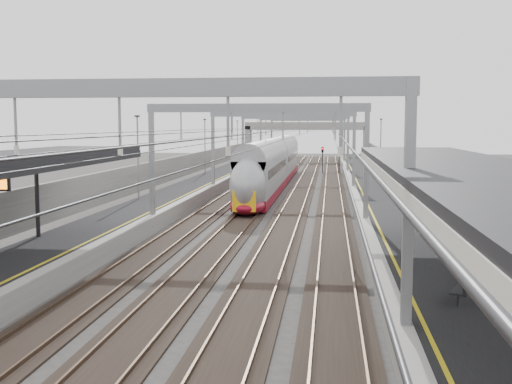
% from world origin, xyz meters
% --- Properties ---
extents(ground, '(260.00, 260.00, 0.00)m').
position_xyz_m(ground, '(0.00, 0.00, 0.00)').
color(ground, '#383533').
rests_on(ground, ground).
extents(platform_left, '(4.00, 120.00, 1.00)m').
position_xyz_m(platform_left, '(-8.00, 45.00, 0.50)').
color(platform_left, black).
rests_on(platform_left, ground).
extents(platform_right, '(4.00, 120.00, 1.00)m').
position_xyz_m(platform_right, '(8.00, 45.00, 0.50)').
color(platform_right, black).
rests_on(platform_right, ground).
extents(tracks, '(11.40, 140.00, 0.20)m').
position_xyz_m(tracks, '(0.00, 45.00, 0.05)').
color(tracks, black).
rests_on(tracks, ground).
extents(overhead_line, '(13.00, 140.00, 6.60)m').
position_xyz_m(overhead_line, '(0.00, 51.62, 6.14)').
color(overhead_line, gray).
rests_on(overhead_line, platform_left).
extents(canopy_right, '(4.40, 30.00, 4.24)m').
position_xyz_m(canopy_right, '(8.03, 2.99, 5.09)').
color(canopy_right, black).
rests_on(canopy_right, platform_right).
extents(overbridge, '(22.00, 2.20, 6.90)m').
position_xyz_m(overbridge, '(0.00, 100.00, 5.31)').
color(overbridge, slate).
rests_on(overbridge, ground).
extents(wall_left, '(0.30, 120.00, 3.20)m').
position_xyz_m(wall_left, '(-11.20, 45.00, 1.60)').
color(wall_left, slate).
rests_on(wall_left, ground).
extents(wall_right, '(0.30, 120.00, 3.20)m').
position_xyz_m(wall_right, '(11.20, 45.00, 1.60)').
color(wall_right, slate).
rests_on(wall_right, ground).
extents(train, '(2.54, 46.35, 4.03)m').
position_xyz_m(train, '(-1.50, 48.93, 1.98)').
color(train, maroon).
rests_on(train, ground).
extents(bench, '(1.01, 1.69, 0.85)m').
position_xyz_m(bench, '(8.35, 4.51, 1.51)').
color(bench, black).
rests_on(bench, platform_right).
extents(signal_green, '(0.32, 0.32, 3.48)m').
position_xyz_m(signal_green, '(-5.20, 67.29, 2.42)').
color(signal_green, black).
rests_on(signal_green, ground).
extents(signal_red_near, '(0.32, 0.32, 3.48)m').
position_xyz_m(signal_red_near, '(3.20, 70.96, 2.42)').
color(signal_red_near, black).
rests_on(signal_red_near, ground).
extents(signal_red_far, '(0.32, 0.32, 3.48)m').
position_xyz_m(signal_red_far, '(5.40, 69.81, 2.42)').
color(signal_red_far, black).
rests_on(signal_red_far, ground).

